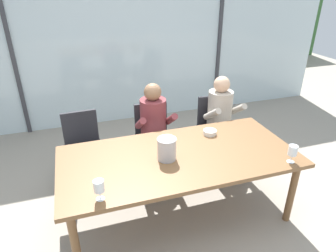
{
  "coord_description": "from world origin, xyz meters",
  "views": [
    {
      "loc": [
        -0.87,
        -2.32,
        2.28
      ],
      "look_at": [
        0.0,
        0.35,
        0.89
      ],
      "focal_mm": 31.86,
      "sensor_mm": 36.0,
      "label": 1
    }
  ],
  "objects_px": {
    "chair_near_curtain": "(83,142)",
    "person_maroon_top": "(155,126)",
    "chair_left_of_center": "(152,133)",
    "person_beige_jumper": "(223,116)",
    "wine_glass_by_left_taster": "(99,186)",
    "chair_center": "(214,123)",
    "ice_bucket_primary": "(167,148)",
    "dining_table": "(179,160)",
    "tasting_bowl": "(210,132)",
    "wine_glass_near_bucket": "(293,151)"
  },
  "relations": [
    {
      "from": "chair_left_of_center",
      "to": "ice_bucket_primary",
      "type": "bearing_deg",
      "value": -91.11
    },
    {
      "from": "ice_bucket_primary",
      "to": "dining_table",
      "type": "bearing_deg",
      "value": 11.47
    },
    {
      "from": "chair_near_curtain",
      "to": "wine_glass_near_bucket",
      "type": "bearing_deg",
      "value": -40.51
    },
    {
      "from": "dining_table",
      "to": "person_maroon_top",
      "type": "xyz_separation_m",
      "value": [
        -0.01,
        0.82,
        0.0
      ]
    },
    {
      "from": "dining_table",
      "to": "person_maroon_top",
      "type": "relative_size",
      "value": 1.94
    },
    {
      "from": "wine_glass_by_left_taster",
      "to": "chair_center",
      "type": "bearing_deg",
      "value": 39.5
    },
    {
      "from": "dining_table",
      "to": "chair_center",
      "type": "height_order",
      "value": "chair_center"
    },
    {
      "from": "chair_center",
      "to": "ice_bucket_primary",
      "type": "distance_m",
      "value": 1.45
    },
    {
      "from": "chair_near_curtain",
      "to": "wine_glass_near_bucket",
      "type": "distance_m",
      "value": 2.35
    },
    {
      "from": "chair_near_curtain",
      "to": "person_beige_jumper",
      "type": "relative_size",
      "value": 0.73
    },
    {
      "from": "dining_table",
      "to": "chair_center",
      "type": "distance_m",
      "value": 1.31
    },
    {
      "from": "ice_bucket_primary",
      "to": "wine_glass_near_bucket",
      "type": "height_order",
      "value": "ice_bucket_primary"
    },
    {
      "from": "dining_table",
      "to": "tasting_bowl",
      "type": "height_order",
      "value": "tasting_bowl"
    },
    {
      "from": "person_beige_jumper",
      "to": "dining_table",
      "type": "bearing_deg",
      "value": -142.94
    },
    {
      "from": "chair_center",
      "to": "ice_bucket_primary",
      "type": "xyz_separation_m",
      "value": [
        -1.01,
        -0.99,
        0.35
      ]
    },
    {
      "from": "wine_glass_by_left_taster",
      "to": "wine_glass_near_bucket",
      "type": "xyz_separation_m",
      "value": [
        1.76,
        -0.02,
        0.0
      ]
    },
    {
      "from": "chair_near_curtain",
      "to": "ice_bucket_primary",
      "type": "height_order",
      "value": "ice_bucket_primary"
    },
    {
      "from": "chair_near_curtain",
      "to": "tasting_bowl",
      "type": "bearing_deg",
      "value": -29.58
    },
    {
      "from": "chair_center",
      "to": "ice_bucket_primary",
      "type": "relative_size",
      "value": 3.93
    },
    {
      "from": "person_maroon_top",
      "to": "tasting_bowl",
      "type": "distance_m",
      "value": 0.71
    },
    {
      "from": "chair_left_of_center",
      "to": "tasting_bowl",
      "type": "height_order",
      "value": "chair_left_of_center"
    },
    {
      "from": "ice_bucket_primary",
      "to": "tasting_bowl",
      "type": "height_order",
      "value": "ice_bucket_primary"
    },
    {
      "from": "chair_left_of_center",
      "to": "chair_center",
      "type": "bearing_deg",
      "value": 6.02
    },
    {
      "from": "chair_left_of_center",
      "to": "ice_bucket_primary",
      "type": "distance_m",
      "value": 1.06
    },
    {
      "from": "chair_center",
      "to": "person_maroon_top",
      "type": "bearing_deg",
      "value": -165.83
    },
    {
      "from": "person_maroon_top",
      "to": "person_beige_jumper",
      "type": "bearing_deg",
      "value": 0.1
    },
    {
      "from": "chair_left_of_center",
      "to": "wine_glass_near_bucket",
      "type": "distance_m",
      "value": 1.74
    },
    {
      "from": "ice_bucket_primary",
      "to": "wine_glass_by_left_taster",
      "type": "xyz_separation_m",
      "value": [
        -0.67,
        -0.39,
        0.01
      ]
    },
    {
      "from": "chair_near_curtain",
      "to": "chair_center",
      "type": "height_order",
      "value": "same"
    },
    {
      "from": "person_maroon_top",
      "to": "tasting_bowl",
      "type": "height_order",
      "value": "person_maroon_top"
    },
    {
      "from": "person_maroon_top",
      "to": "person_beige_jumper",
      "type": "relative_size",
      "value": 1.0
    },
    {
      "from": "chair_near_curtain",
      "to": "chair_center",
      "type": "xyz_separation_m",
      "value": [
        1.75,
        -0.02,
        0.0
      ]
    },
    {
      "from": "chair_left_of_center",
      "to": "tasting_bowl",
      "type": "xyz_separation_m",
      "value": [
        0.48,
        -0.67,
        0.26
      ]
    },
    {
      "from": "dining_table",
      "to": "ice_bucket_primary",
      "type": "height_order",
      "value": "ice_bucket_primary"
    },
    {
      "from": "chair_center",
      "to": "wine_glass_by_left_taster",
      "type": "distance_m",
      "value": 2.2
    },
    {
      "from": "chair_left_of_center",
      "to": "person_maroon_top",
      "type": "relative_size",
      "value": 0.73
    },
    {
      "from": "chair_near_curtain",
      "to": "wine_glass_by_left_taster",
      "type": "bearing_deg",
      "value": -89.58
    },
    {
      "from": "chair_left_of_center",
      "to": "wine_glass_by_left_taster",
      "type": "xyz_separation_m",
      "value": [
        -0.8,
        -1.38,
        0.36
      ]
    },
    {
      "from": "tasting_bowl",
      "to": "wine_glass_near_bucket",
      "type": "bearing_deg",
      "value": -56.9
    },
    {
      "from": "tasting_bowl",
      "to": "wine_glass_by_left_taster",
      "type": "bearing_deg",
      "value": -150.65
    },
    {
      "from": "chair_near_curtain",
      "to": "ice_bucket_primary",
      "type": "xyz_separation_m",
      "value": [
        0.74,
        -1.01,
        0.35
      ]
    },
    {
      "from": "chair_left_of_center",
      "to": "wine_glass_by_left_taster",
      "type": "distance_m",
      "value": 1.64
    },
    {
      "from": "ice_bucket_primary",
      "to": "wine_glass_by_left_taster",
      "type": "relative_size",
      "value": 1.27
    },
    {
      "from": "chair_near_curtain",
      "to": "ice_bucket_primary",
      "type": "distance_m",
      "value": 1.31
    },
    {
      "from": "dining_table",
      "to": "tasting_bowl",
      "type": "xyz_separation_m",
      "value": [
        0.47,
        0.3,
        0.09
      ]
    },
    {
      "from": "chair_center",
      "to": "person_beige_jumper",
      "type": "height_order",
      "value": "person_beige_jumper"
    },
    {
      "from": "person_maroon_top",
      "to": "wine_glass_by_left_taster",
      "type": "height_order",
      "value": "person_maroon_top"
    },
    {
      "from": "chair_near_curtain",
      "to": "dining_table",
      "type": "bearing_deg",
      "value": -50.85
    },
    {
      "from": "person_maroon_top",
      "to": "ice_bucket_primary",
      "type": "height_order",
      "value": "person_maroon_top"
    },
    {
      "from": "chair_near_curtain",
      "to": "person_maroon_top",
      "type": "distance_m",
      "value": 0.9
    }
  ]
}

